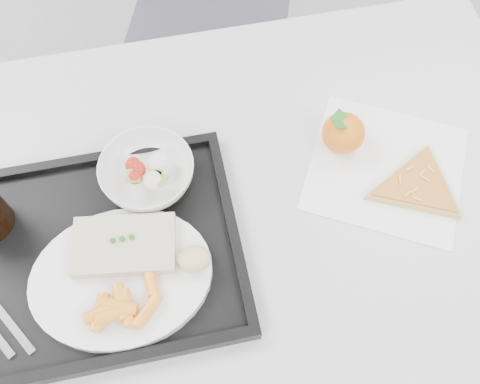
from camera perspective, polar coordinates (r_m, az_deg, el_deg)
name	(u,v)px	position (r m, az deg, el deg)	size (l,w,h in m)	color
room	(307,167)	(0.15, 7.15, 2.71)	(6.04, 7.04, 2.84)	gray
table	(216,232)	(0.93, -2.62, -4.34)	(1.20, 0.80, 0.75)	silver
tray	(94,255)	(0.86, -15.32, -6.50)	(0.45, 0.35, 0.03)	black
dinner_plate	(122,277)	(0.82, -12.50, -8.84)	(0.27, 0.27, 0.02)	white
fish_fillet	(124,245)	(0.82, -12.26, -5.55)	(0.16, 0.11, 0.03)	beige
bread_roll	(195,259)	(0.79, -4.86, -7.14)	(0.06, 0.06, 0.03)	tan
salad_bowl	(148,173)	(0.87, -9.84, 2.03)	(0.15, 0.15, 0.05)	white
napkin	(386,168)	(0.94, 15.29, 2.47)	(0.34, 0.33, 0.00)	white
tangerine	(343,133)	(0.92, 10.97, 6.21)	(0.09, 0.09, 0.07)	orange
pizza_slice	(418,186)	(0.92, 18.43, 0.60)	(0.19, 0.19, 0.02)	tan
carrot_pile	(122,306)	(0.78, -12.50, -11.78)	(0.11, 0.10, 0.03)	orange
salad_contents	(148,169)	(0.86, -9.74, 2.44)	(0.08, 0.07, 0.03)	#AD1D12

